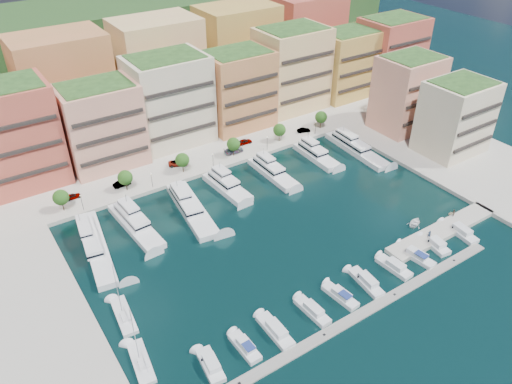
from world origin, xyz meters
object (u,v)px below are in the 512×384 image
car_3 (234,150)px  tree_2 (182,160)px  lamppost_4 (316,126)px  cruiser_3 (312,311)px  tree_3 (233,144)px  car_0 (72,196)px  sailboat_0 (141,363)px  cruiser_2 (275,331)px  car_2 (178,163)px  car_5 (304,130)px  tender_2 (415,223)px  yacht_4 (271,171)px  yacht_1 (134,223)px  yacht_3 (226,185)px  person_0 (429,234)px  cruiser_5 (366,282)px  tree_4 (279,130)px  tree_5 (321,117)px  lamppost_3 (267,141)px  yacht_2 (190,206)px  lamppost_0 (81,200)px  tree_1 (125,178)px  cruiser_6 (394,267)px  tree_0 (61,197)px  sailboat_1 (124,316)px  yacht_0 (95,244)px  car_1 (122,184)px  car_4 (245,142)px  cruiser_4 (340,296)px  tender_3 (451,213)px  lamppost_1 (151,178)px  cruiser_1 (245,347)px  cruiser_9 (460,232)px  yacht_6 (354,147)px  lamppost_2 (213,158)px  cruiser_8 (435,245)px  cruiser_0 (211,366)px  yacht_5 (315,154)px

car_3 → tree_2: bearing=96.0°
lamppost_4 → cruiser_3: size_ratio=0.50×
tree_3 → car_0: size_ratio=1.40×
lamppost_4 → sailboat_0: bearing=-148.0°
cruiser_2 → car_2: (11.41, 62.08, 1.22)m
car_5 → tender_2: bearing=-168.4°
yacht_4 → car_3: bearing=101.7°
yacht_4 → yacht_1: bearing=-178.1°
yacht_3 → tree_2: bearing=116.8°
yacht_4 → person_0: size_ratio=9.64×
car_0 → cruiser_5: bearing=-147.1°
cruiser_5 → sailboat_0: size_ratio=0.70×
tree_4 → tree_5: (16.00, 0.00, 0.00)m
yacht_1 → lamppost_3: bearing=14.6°
yacht_2 → car_0: 29.83m
yacht_3 → lamppost_4: bearing=14.5°
lamppost_0 → yacht_3: bearing=-16.0°
tree_1 → car_3: tree_1 is taller
tree_3 → cruiser_6: 58.35m
cruiser_3 → tree_0: bearing=117.1°
tree_4 → car_0: tree_4 is taller
lamppost_3 → sailboat_1: 69.17m
yacht_0 → yacht_4: size_ratio=1.45×
tree_3 → car_1: bearing=175.6°
sailboat_0 → car_4: size_ratio=2.89×
cruiser_4 → tender_3: size_ratio=4.73×
lamppost_1 → tender_2: bearing=-46.4°
cruiser_1 → tree_3: bearing=60.1°
cruiser_5 → car_5: 66.07m
yacht_3 → cruiser_6: yacht_3 is taller
cruiser_9 → yacht_0: bearing=149.8°
lamppost_4 → sailboat_0: sailboat_0 is taller
yacht_6 → car_0: yacht_6 is taller
lamppost_2 → yacht_1: 30.48m
lamppost_2 → yacht_2: 19.52m
tree_2 → cruiser_8: size_ratio=0.76×
tree_2 → cruiser_4: (4.68, -58.11, -4.17)m
yacht_0 → cruiser_2: yacht_0 is taller
lamppost_1 → lamppost_4: size_ratio=1.00×
cruiser_6 → cruiser_9: size_ratio=0.88×
cruiser_5 → car_0: car_0 is taller
yacht_1 → cruiser_5: size_ratio=2.33×
cruiser_1 → cruiser_6: 37.03m
cruiser_0 → sailboat_0: 11.87m
lamppost_4 → cruiser_6: lamppost_4 is taller
yacht_1 → yacht_5: same height
lamppost_2 → cruiser_1: 61.40m
car_4 → lamppost_1: bearing=102.4°
tree_4 → cruiser_6: 59.54m
tender_2 → car_3: bearing=-2.2°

